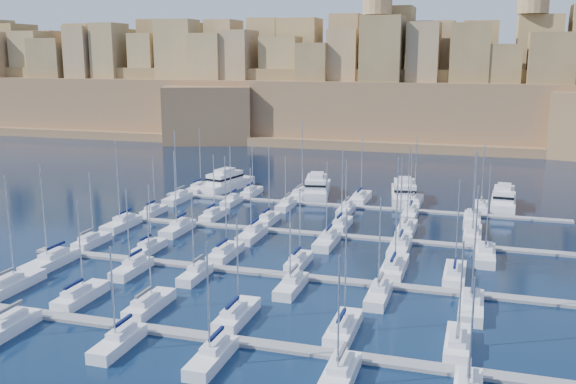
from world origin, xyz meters
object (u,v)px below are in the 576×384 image
(motor_yacht_a, at_px, (226,182))
(motor_yacht_d, at_px, (503,199))
(motor_yacht_c, at_px, (404,192))
(sailboat_0, at_px, (11,285))
(sailboat_2, at_px, (149,304))
(sailboat_4, at_px, (343,328))
(motor_yacht_b, at_px, (317,187))

(motor_yacht_a, height_order, motor_yacht_d, same)
(motor_yacht_a, height_order, motor_yacht_c, same)
(motor_yacht_c, bearing_deg, sailboat_0, -121.95)
(sailboat_2, relative_size, sailboat_4, 0.91)
(motor_yacht_d, bearing_deg, sailboat_4, -104.90)
(motor_yacht_d, bearing_deg, motor_yacht_a, 179.61)
(sailboat_0, distance_m, sailboat_2, 21.05)
(sailboat_0, height_order, motor_yacht_d, sailboat_0)
(sailboat_2, height_order, sailboat_4, sailboat_4)
(sailboat_2, relative_size, motor_yacht_b, 0.74)
(sailboat_4, distance_m, motor_yacht_c, 70.51)
(sailboat_4, distance_m, motor_yacht_a, 82.09)
(sailboat_0, bearing_deg, sailboat_4, -0.79)
(sailboat_0, distance_m, motor_yacht_d, 93.93)
(sailboat_0, relative_size, motor_yacht_b, 0.86)
(motor_yacht_d, bearing_deg, sailboat_2, -121.58)
(sailboat_0, height_order, sailboat_4, sailboat_0)
(sailboat_0, height_order, motor_yacht_b, sailboat_0)
(motor_yacht_a, bearing_deg, motor_yacht_b, 1.42)
(motor_yacht_a, bearing_deg, sailboat_4, -58.43)
(motor_yacht_b, distance_m, motor_yacht_d, 39.80)
(motor_yacht_b, xyz_separation_m, motor_yacht_c, (19.51, 0.01, 0.00))
(sailboat_2, distance_m, motor_yacht_c, 74.11)
(motor_yacht_c, height_order, motor_yacht_d, same)
(sailboat_2, distance_m, motor_yacht_b, 70.66)
(sailboat_4, xyz_separation_m, motor_yacht_b, (-21.29, 70.47, 0.98))
(sailboat_0, xyz_separation_m, motor_yacht_a, (2.38, 69.31, 0.96))
(sailboat_0, height_order, motor_yacht_c, sailboat_0)
(motor_yacht_a, distance_m, motor_yacht_b, 21.69)
(motor_yacht_c, bearing_deg, motor_yacht_d, -2.72)
(sailboat_4, relative_size, motor_yacht_a, 0.86)
(sailboat_0, distance_m, motor_yacht_b, 73.88)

